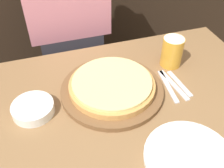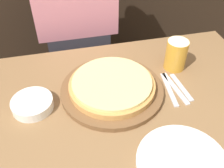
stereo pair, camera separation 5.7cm
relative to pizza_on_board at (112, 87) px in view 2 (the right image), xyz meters
The scene contains 8 objects.
pizza_on_board is the anchor object (origin of this frame).
beer_glass 0.31m from the pizza_on_board, 17.23° to the left, with size 0.09×0.09×0.13m.
dinner_plate 0.37m from the pizza_on_board, 69.70° to the right, with size 0.27×0.27×0.02m.
side_bowl 0.29m from the pizza_on_board, behind, with size 0.15×0.15×0.04m.
fork 0.22m from the pizza_on_board, ahead, with size 0.04×0.19×0.00m.
dinner_knife 0.24m from the pizza_on_board, ahead, with size 0.04×0.19×0.00m.
spoon 0.27m from the pizza_on_board, ahead, with size 0.03×0.16×0.00m.
diner_person 0.55m from the pizza_on_board, 97.02° to the left, with size 0.40×0.20×1.34m.
Camera 2 is at (-0.12, -0.59, 1.45)m, focal length 42.00 mm.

